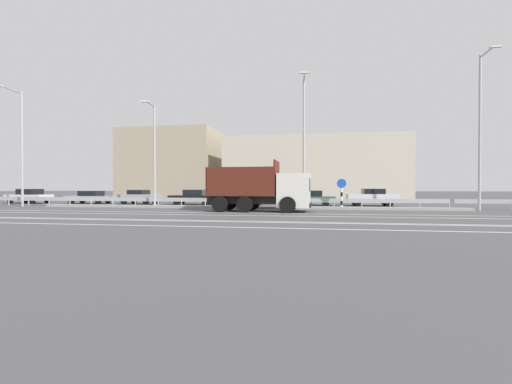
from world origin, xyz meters
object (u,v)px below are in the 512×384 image
street_lamp_0 (20,143)px  parked_car_5 (310,198)px  parked_car_3 (194,197)px  median_road_sign (342,193)px  parked_car_4 (242,198)px  parked_car_6 (372,197)px  street_lamp_2 (304,137)px  parked_car_1 (90,197)px  parked_car_2 (140,197)px  parked_car_0 (29,196)px  dump_truck (272,192)px  street_lamp_3 (481,126)px  street_lamp_1 (154,150)px

street_lamp_0 → parked_car_5: size_ratio=2.15×
parked_car_3 → median_road_sign: bearing=-116.9°
parked_car_4 → parked_car_6: size_ratio=0.99×
median_road_sign → street_lamp_2: (-2.77, -0.21, 4.17)m
parked_car_1 → parked_car_3: size_ratio=1.03×
street_lamp_2 → parked_car_2: size_ratio=2.49×
parked_car_0 → street_lamp_0: bearing=-137.4°
parked_car_0 → parked_car_6: parked_car_6 is taller
dump_truck → street_lamp_3: size_ratio=0.65×
dump_truck → street_lamp_0: 22.66m
street_lamp_3 → parked_car_2: street_lamp_3 is taller
street_lamp_1 → street_lamp_2: 12.08m
parked_car_2 → parked_car_4: parked_car_2 is taller
street_lamp_3 → dump_truck: bearing=-168.5°
parked_car_5 → parked_car_2: bearing=90.0°
parked_car_3 → parked_car_2: bearing=89.3°
parked_car_6 → street_lamp_2: bearing=132.5°
median_road_sign → street_lamp_3: size_ratio=0.21×
dump_truck → parked_car_1: dump_truck is taller
street_lamp_3 → parked_car_0: (-40.49, 5.41, -5.14)m
street_lamp_2 → parked_car_3: street_lamp_2 is taller
dump_truck → parked_car_2: 16.46m
median_road_sign → parked_car_0: bearing=170.7°
street_lamp_0 → parked_car_5: 25.73m
dump_truck → street_lamp_3: street_lamp_3 is taller
median_road_sign → parked_car_3: bearing=157.5°
street_lamp_0 → street_lamp_1: street_lamp_0 is taller
parked_car_2 → parked_car_3: (5.44, 0.35, -0.00)m
parked_car_0 → parked_car_5: 28.84m
street_lamp_0 → street_lamp_2: (24.13, 0.15, -0.10)m
street_lamp_2 → parked_car_5: 7.56m
median_road_sign → street_lamp_3: 10.40m
street_lamp_2 → parked_car_3: (-10.74, 5.81, -4.67)m
median_road_sign → parked_car_3: size_ratio=0.50×
parked_car_0 → parked_car_4: size_ratio=1.10×
parked_car_3 → street_lamp_1: bearing=162.5°
parked_car_5 → median_road_sign: bearing=-159.0°
parked_car_1 → parked_car_4: (15.91, -0.48, 0.02)m
parked_car_1 → parked_car_5: parked_car_5 is taller
parked_car_1 → parked_car_5: 22.19m
median_road_sign → street_lamp_1: 15.22m
street_lamp_0 → parked_car_0: 8.44m
dump_truck → parked_car_1: bearing=-112.4°
parked_car_0 → parked_car_1: size_ratio=0.99×
parked_car_3 → street_lamp_3: bearing=-108.9°
street_lamp_3 → parked_car_5: size_ratio=2.34×
parked_car_5 → parked_car_3: bearing=89.0°
median_road_sign → parked_car_4: (-8.63, 5.16, -0.54)m
parked_car_5 → dump_truck: bearing=163.1°
street_lamp_3 → parked_car_4: 19.45m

